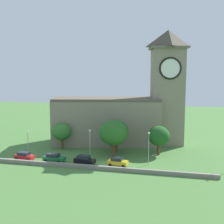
# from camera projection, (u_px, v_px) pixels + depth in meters

# --- Properties ---
(ground_plane) EXTENTS (200.00, 200.00, 0.00)m
(ground_plane) POSITION_uv_depth(u_px,v_px,m) (119.00, 147.00, 77.16)
(ground_plane) COLOR #477538
(church) EXTENTS (36.85, 17.76, 30.53)m
(church) POSITION_uv_depth(u_px,v_px,m) (127.00, 109.00, 80.51)
(church) COLOR gray
(church) RESTS_ON ground
(quay_barrier) EXTENTS (45.94, 0.70, 0.81)m
(quay_barrier) POSITION_uv_depth(u_px,v_px,m) (100.00, 168.00, 59.13)
(quay_barrier) COLOR gray
(quay_barrier) RESTS_ON ground
(car_red) EXTENTS (4.58, 2.55, 1.81)m
(car_red) POSITION_uv_depth(u_px,v_px,m) (24.00, 156.00, 65.60)
(car_red) COLOR red
(car_red) RESTS_ON ground
(car_green) EXTENTS (4.96, 2.58, 1.86)m
(car_green) POSITION_uv_depth(u_px,v_px,m) (54.00, 158.00, 64.19)
(car_green) COLOR #1E6B38
(car_green) RESTS_ON ground
(car_black) EXTENTS (4.72, 2.69, 1.92)m
(car_black) POSITION_uv_depth(u_px,v_px,m) (84.00, 160.00, 62.58)
(car_black) COLOR black
(car_black) RESTS_ON ground
(car_yellow) EXTENTS (4.29, 2.42, 1.84)m
(car_yellow) POSITION_uv_depth(u_px,v_px,m) (118.00, 162.00, 61.43)
(car_yellow) COLOR gold
(car_yellow) RESTS_ON ground
(streetlamp_west_end) EXTENTS (0.44, 0.44, 5.98)m
(streetlamp_west_end) POSITION_uv_depth(u_px,v_px,m) (28.00, 139.00, 68.66)
(streetlamp_west_end) COLOR #9EA0A5
(streetlamp_west_end) RESTS_ON ground
(streetlamp_west_mid) EXTENTS (0.44, 0.44, 7.09)m
(streetlamp_west_mid) POSITION_uv_depth(u_px,v_px,m) (90.00, 140.00, 64.23)
(streetlamp_west_mid) COLOR #9EA0A5
(streetlamp_west_mid) RESTS_ON ground
(streetlamp_central) EXTENTS (0.44, 0.44, 7.02)m
(streetlamp_central) POSITION_uv_depth(u_px,v_px,m) (149.00, 143.00, 61.85)
(streetlamp_central) COLOR #9EA0A5
(streetlamp_central) RESTS_ON ground
(tree_by_tower) EXTENTS (6.58, 6.58, 8.61)m
(tree_by_tower) POSITION_uv_depth(u_px,v_px,m) (113.00, 133.00, 67.77)
(tree_by_tower) COLOR brown
(tree_by_tower) RESTS_ON ground
(tree_riverside_west) EXTENTS (6.06, 6.06, 7.98)m
(tree_riverside_west) POSITION_uv_depth(u_px,v_px,m) (116.00, 131.00, 71.68)
(tree_riverside_west) COLOR brown
(tree_riverside_west) RESTS_ON ground
(tree_riverside_east) EXTENTS (4.84, 4.84, 6.77)m
(tree_riverside_east) POSITION_uv_depth(u_px,v_px,m) (62.00, 132.00, 74.45)
(tree_riverside_east) COLOR brown
(tree_riverside_east) RESTS_ON ground
(tree_churchyard) EXTENTS (5.17, 5.17, 6.92)m
(tree_churchyard) POSITION_uv_depth(u_px,v_px,m) (159.00, 136.00, 69.31)
(tree_churchyard) COLOR brown
(tree_churchyard) RESTS_ON ground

